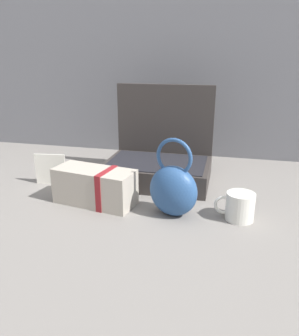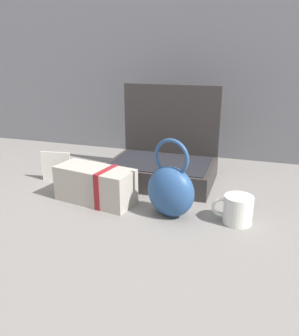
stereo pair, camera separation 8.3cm
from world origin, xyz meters
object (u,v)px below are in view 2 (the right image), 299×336
Objects in this scene: teal_pouch_handbag at (171,190)px; info_card_left at (56,167)px; cream_toiletry_bag at (96,185)px; open_suitcase at (164,160)px; coffee_mug at (237,210)px.

info_card_left is at bearing 163.47° from teal_pouch_handbag.
info_card_left is (-0.49, 0.15, -0.03)m from teal_pouch_handbag.
info_card_left is (-0.23, 0.12, -0.00)m from cream_toiletry_bag.
open_suitcase reaches higher than cream_toiletry_bag.
coffee_mug is (0.30, -0.28, -0.04)m from open_suitcase.
info_card_left is at bearing 152.15° from cream_toiletry_bag.
teal_pouch_handbag is at bearing -24.08° from info_card_left.
open_suitcase is 3.35× the size of info_card_left.
teal_pouch_handbag is at bearing -70.38° from open_suitcase.
open_suitcase is 3.30× the size of coffee_mug.
info_card_left is (-0.39, -0.15, -0.02)m from open_suitcase.
open_suitcase is 0.31m from cream_toiletry_bag.
teal_pouch_handbag is at bearing -175.50° from coffee_mug.
open_suitcase is 0.41m from info_card_left.
open_suitcase is at bearing 137.22° from coffee_mug.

